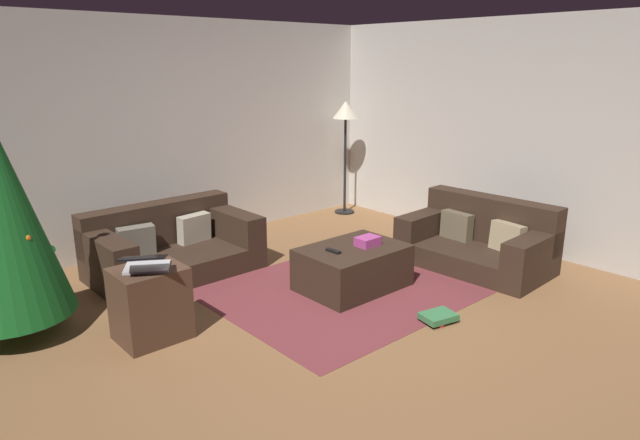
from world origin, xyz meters
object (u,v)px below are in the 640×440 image
couch_right (480,241)px  side_table (150,304)px  corner_lamp (346,118)px  tv_remote (333,251)px  laptop (146,264)px  ottoman (353,268)px  couch_left (170,247)px  gift_box (368,241)px  book_stack (438,317)px

couch_right → side_table: (-3.37, 0.77, 0.02)m
corner_lamp → tv_remote: bearing=-135.9°
tv_remote → laptop: (-1.71, 0.25, 0.23)m
couch_right → laptop: size_ratio=3.02×
ottoman → laptop: 2.01m
couch_right → couch_left: bearing=48.9°
couch_left → gift_box: 2.06m
side_table → laptop: bearing=-122.1°
gift_box → tv_remote: gift_box is taller
book_stack → side_table: bearing=145.4°
tv_remote → book_stack: (0.25, -1.03, -0.38)m
couch_left → ottoman: couch_left is taller
ottoman → corner_lamp: (1.88, 2.07, 1.14)m
couch_left → corner_lamp: (2.98, 0.50, 1.08)m
ottoman → book_stack: ottoman is taller
side_table → laptop: 0.36m
ottoman → side_table: bearing=170.6°
gift_box → laptop: bearing=171.2°
couch_left → side_table: size_ratio=2.80×
tv_remote → side_table: side_table is taller
tv_remote → corner_lamp: 3.08m
tv_remote → corner_lamp: corner_lamp is taller
couch_right → side_table: couch_right is taller
ottoman → laptop: size_ratio=1.94×
gift_box → couch_left: bearing=127.7°
ottoman → gift_box: gift_box is taller
couch_left → gift_box: size_ratio=7.39×
couch_right → book_stack: (-1.44, -0.56, -0.23)m
book_stack → corner_lamp: size_ratio=0.20×
gift_box → tv_remote: 0.39m
couch_right → ottoman: size_ratio=1.56×
gift_box → book_stack: size_ratio=0.69×
side_table → corner_lamp: (3.79, 1.75, 1.06)m
couch_left → laptop: bearing=56.5°
couch_left → tv_remote: couch_left is taller
couch_right → side_table: size_ratio=2.63×
book_stack → corner_lamp: corner_lamp is taller
couch_right → gift_box: bearing=70.3°
ottoman → tv_remote: 0.32m
laptop → book_stack: 2.42m
couch_left → side_table: 1.49m
tv_remote → laptop: bearing=169.0°
gift_box → couch_right: bearing=-16.8°
couch_left → tv_remote: (0.87, -1.54, 0.15)m
couch_left → gift_box: couch_left is taller
laptop → book_stack: bearing=-33.2°
couch_right → side_table: 3.46m
couch_left → couch_right: 3.26m
gift_box → laptop: (-2.09, 0.32, 0.19)m
couch_right → corner_lamp: 2.77m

